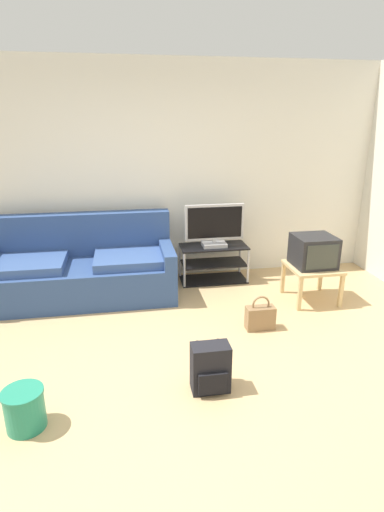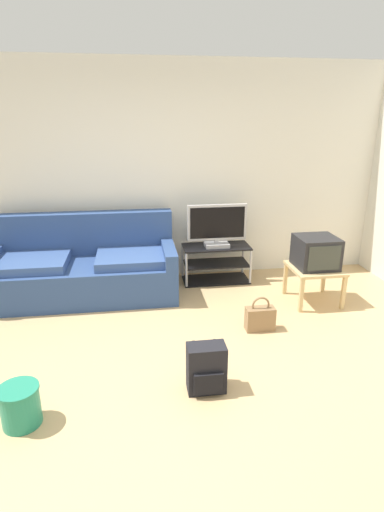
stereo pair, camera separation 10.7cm
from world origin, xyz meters
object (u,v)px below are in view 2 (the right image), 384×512
object	(u,v)px
tv_stand	(216,263)
side_table	(314,272)
backpack	(206,369)
handbag	(260,318)
cleaning_bucket	(20,405)
couch	(84,268)
flat_tv	(217,226)
crt_tv	(316,252)

from	to	relation	value
tv_stand	side_table	xyz separation A→B (m)	(0.98, -0.77, 0.12)
backpack	handbag	distance (m)	1.11
handbag	cleaning_bucket	xyz separation A→B (m)	(-2.03, -1.04, 0.03)
handbag	couch	bearing A→B (deg)	147.98
flat_tv	tv_stand	bearing A→B (deg)	90.00
side_table	cleaning_bucket	bearing A→B (deg)	-150.58
crt_tv	couch	bearing A→B (deg)	167.95
tv_stand	flat_tv	world-z (taller)	flat_tv
couch	backpack	world-z (taller)	couch
side_table	backpack	world-z (taller)	side_table
flat_tv	couch	bearing A→B (deg)	-173.84
side_table	flat_tv	bearing A→B (deg)	142.64
side_table	cleaning_bucket	distance (m)	3.26
tv_stand	cleaning_bucket	world-z (taller)	tv_stand
flat_tv	crt_tv	xyz separation A→B (m)	(0.98, -0.73, -0.14)
couch	flat_tv	xyz separation A→B (m)	(1.63, 0.18, 0.41)
flat_tv	cleaning_bucket	size ratio (longest dim) A/B	2.55
tv_stand	flat_tv	distance (m)	0.50
backpack	side_table	bearing A→B (deg)	27.78
couch	cleaning_bucket	size ratio (longest dim) A/B	7.34
side_table	cleaning_bucket	size ratio (longest dim) A/B	1.88
backpack	handbag	xyz separation A→B (m)	(0.70, 0.86, -0.06)
flat_tv	side_table	distance (m)	1.29
tv_stand	cleaning_bucket	distance (m)	3.01
flat_tv	crt_tv	distance (m)	1.24
side_table	handbag	distance (m)	1.00
couch	crt_tv	xyz separation A→B (m)	(2.62, -0.56, 0.26)
crt_tv	handbag	distance (m)	1.09
side_table	handbag	world-z (taller)	side_table
handbag	cleaning_bucket	bearing A→B (deg)	-152.95
handbag	tv_stand	bearing A→B (deg)	97.78
flat_tv	crt_tv	world-z (taller)	flat_tv
backpack	cleaning_bucket	size ratio (longest dim) A/B	1.34
crt_tv	backpack	distance (m)	2.11
side_table	backpack	xyz separation A→B (m)	(-1.50, -1.42, -0.17)
crt_tv	backpack	bearing A→B (deg)	-136.30
handbag	backpack	bearing A→B (deg)	-129.20
flat_tv	cleaning_bucket	bearing A→B (deg)	-128.22
flat_tv	cleaning_bucket	distance (m)	3.05
tv_stand	flat_tv	size ratio (longest dim) A/B	1.14
cleaning_bucket	backpack	bearing A→B (deg)	7.75
tv_stand	handbag	distance (m)	1.35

